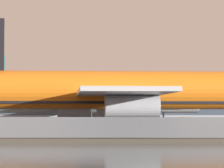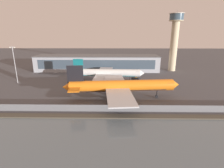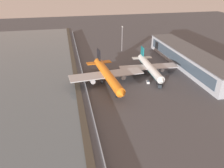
# 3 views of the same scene
# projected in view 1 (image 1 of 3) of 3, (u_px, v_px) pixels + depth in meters

# --- Properties ---
(ground_plane) EXTENTS (500.00, 500.00, 0.00)m
(ground_plane) POSITION_uv_depth(u_px,v_px,m) (139.00, 136.00, 87.94)
(ground_plane) COLOR #4C4C51
(shoreline_seawall) EXTENTS (320.00, 3.00, 0.50)m
(shoreline_seawall) POSITION_uv_depth(u_px,v_px,m) (143.00, 141.00, 67.48)
(shoreline_seawall) COLOR #474238
(shoreline_seawall) RESTS_ON ground
(perimeter_fence) EXTENTS (280.00, 0.10, 2.66)m
(perimeter_fence) POSITION_uv_depth(u_px,v_px,m) (142.00, 129.00, 72.02)
(perimeter_fence) COLOR slate
(perimeter_fence) RESTS_ON ground
(cargo_jet_orange) EXTENTS (51.48, 44.21, 15.43)m
(cargo_jet_orange) POSITION_uv_depth(u_px,v_px,m) (126.00, 92.00, 85.23)
(cargo_jet_orange) COLOR orange
(cargo_jet_orange) RESTS_ON ground
(passenger_jet_white_teal) EXTENTS (44.43, 37.86, 13.46)m
(passenger_jet_white_teal) POSITION_uv_depth(u_px,v_px,m) (81.00, 102.00, 114.21)
(passenger_jet_white_teal) COLOR white
(passenger_jet_white_teal) RESTS_ON ground
(baggage_tug) EXTENTS (3.47, 2.24, 1.80)m
(baggage_tug) POSITION_uv_depth(u_px,v_px,m) (150.00, 127.00, 108.63)
(baggage_tug) COLOR white
(baggage_tug) RESTS_ON ground
(ops_van) EXTENTS (5.51, 4.57, 2.48)m
(ops_van) POSITION_uv_depth(u_px,v_px,m) (185.00, 124.00, 113.74)
(ops_van) COLOR #1E2328
(ops_van) RESTS_ON ground
(terminal_building) EXTENTS (93.10, 18.30, 11.59)m
(terminal_building) POSITION_uv_depth(u_px,v_px,m) (54.00, 101.00, 146.17)
(terminal_building) COLOR #9EA3AD
(terminal_building) RESTS_ON ground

